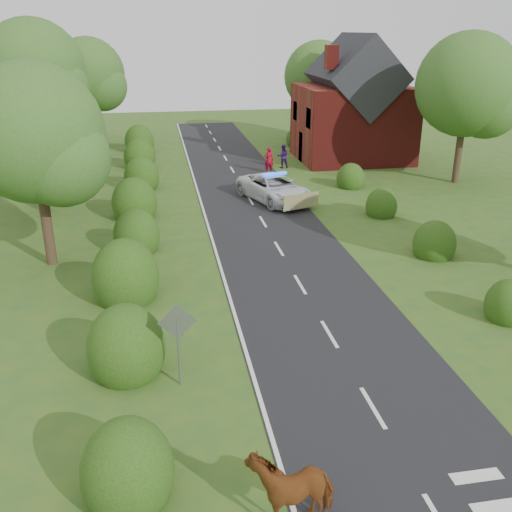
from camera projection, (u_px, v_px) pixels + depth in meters
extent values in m
plane|color=#2E5824|center=(373.00, 408.00, 15.22)|extent=(120.00, 120.00, 0.00)
cube|color=black|center=(267.00, 228.00, 28.94)|extent=(6.00, 70.00, 0.02)
cube|color=white|center=(373.00, 407.00, 15.21)|extent=(0.12, 1.80, 0.01)
cube|color=white|center=(329.00, 334.00, 18.87)|extent=(0.12, 1.80, 0.01)
cube|color=white|center=(300.00, 284.00, 22.53)|extent=(0.12, 1.80, 0.01)
cube|color=white|center=(279.00, 249.00, 26.19)|extent=(0.12, 1.80, 0.01)
cube|color=white|center=(263.00, 222.00, 29.85)|extent=(0.12, 1.80, 0.01)
cube|color=white|center=(250.00, 200.00, 33.50)|extent=(0.12, 1.80, 0.01)
cube|color=white|center=(240.00, 184.00, 37.16)|extent=(0.12, 1.80, 0.01)
cube|color=white|center=(232.00, 170.00, 40.82)|extent=(0.12, 1.80, 0.01)
cube|color=white|center=(225.00, 158.00, 44.48)|extent=(0.12, 1.80, 0.01)
cube|color=white|center=(220.00, 148.00, 48.14)|extent=(0.12, 1.80, 0.01)
cube|color=white|center=(215.00, 140.00, 51.80)|extent=(0.12, 1.80, 0.01)
cube|color=white|center=(210.00, 132.00, 55.45)|extent=(0.12, 1.80, 0.01)
cube|color=white|center=(206.00, 126.00, 59.11)|extent=(0.12, 1.80, 0.01)
cube|color=white|center=(210.00, 231.00, 28.47)|extent=(0.12, 70.00, 0.01)
cube|color=white|center=(499.00, 507.00, 12.05)|extent=(1.20, 0.35, 0.01)
cube|color=white|center=(476.00, 476.00, 12.88)|extent=(1.20, 0.35, 0.01)
ellipsoid|color=#1C3413|center=(128.00, 471.00, 12.14)|extent=(2.00, 2.10, 2.40)
ellipsoid|color=#1C3413|center=(126.00, 348.00, 16.65)|extent=(2.30, 2.41, 2.70)
ellipsoid|color=#1C3413|center=(125.00, 278.00, 21.16)|extent=(2.50, 2.62, 3.00)
ellipsoid|color=#1C3413|center=(137.00, 236.00, 25.83)|extent=(2.10, 2.20, 2.50)
ellipsoid|color=#1C3413|center=(134.00, 203.00, 30.34)|extent=(2.40, 2.52, 2.80)
ellipsoid|color=#1C3413|center=(142.00, 177.00, 35.90)|extent=(2.20, 2.31, 2.60)
ellipsoid|color=#1C3413|center=(140.00, 157.00, 41.34)|extent=(2.30, 2.41, 2.70)
ellipsoid|color=#1C3413|center=(139.00, 142.00, 46.80)|extent=(2.40, 2.52, 2.80)
ellipsoid|color=#1C3413|center=(508.00, 305.00, 19.71)|extent=(1.60, 1.68, 1.90)
ellipsoid|color=#1C3413|center=(434.00, 244.00, 25.21)|extent=(1.90, 2.00, 2.10)
ellipsoid|color=#1C3413|center=(381.00, 206.00, 30.69)|extent=(1.70, 1.78, 2.00)
ellipsoid|color=#1C3413|center=(351.00, 179.00, 36.23)|extent=(1.80, 1.89, 2.00)
ellipsoid|color=#1C3413|center=(296.00, 140.00, 49.00)|extent=(1.70, 1.78, 2.00)
cylinder|color=#332316|center=(46.00, 220.00, 23.86)|extent=(0.44, 0.44, 3.96)
sphere|color=#245C1E|center=(34.00, 133.00, 22.52)|extent=(5.60, 5.60, 5.60)
sphere|color=#55742E|center=(60.00, 158.00, 22.50)|extent=(3.92, 3.92, 3.92)
cylinder|color=#332316|center=(42.00, 178.00, 30.98)|extent=(0.44, 0.44, 3.74)
sphere|color=#245C1E|center=(33.00, 114.00, 29.72)|extent=(5.60, 5.60, 5.60)
sphere|color=#55742E|center=(53.00, 132.00, 29.68)|extent=(3.92, 3.92, 3.92)
cylinder|color=#332316|center=(43.00, 137.00, 39.68)|extent=(0.44, 0.44, 4.84)
sphere|color=#245C1E|center=(34.00, 71.00, 38.05)|extent=(6.80, 6.80, 6.80)
sphere|color=#55742E|center=(53.00, 88.00, 38.02)|extent=(4.76, 4.76, 4.76)
cylinder|color=#332316|center=(93.00, 120.00, 49.35)|extent=(0.44, 0.44, 4.18)
sphere|color=#245C1E|center=(88.00, 74.00, 47.94)|extent=(6.00, 6.00, 6.00)
sphere|color=#55742E|center=(102.00, 86.00, 47.91)|extent=(4.20, 4.20, 4.20)
cylinder|color=#332316|center=(459.00, 149.00, 36.77)|extent=(0.44, 0.44, 4.40)
sphere|color=#245C1E|center=(468.00, 85.00, 35.28)|extent=(6.40, 6.40, 6.40)
sphere|color=#55742E|center=(487.00, 102.00, 35.25)|extent=(4.48, 4.48, 4.48)
cylinder|color=#332316|center=(317.00, 119.00, 50.68)|extent=(0.44, 0.44, 3.96)
sphere|color=#245C1E|center=(319.00, 76.00, 49.34)|extent=(6.00, 6.00, 6.00)
sphere|color=#55742E|center=(332.00, 88.00, 49.30)|extent=(4.20, 4.20, 4.20)
cylinder|color=gray|center=(179.00, 351.00, 15.84)|extent=(0.08, 0.08, 2.20)
cube|color=gray|center=(177.00, 322.00, 15.51)|extent=(1.06, 0.04, 1.06)
cube|color=maroon|center=(352.00, 123.00, 43.16)|extent=(8.00, 7.00, 5.50)
cube|color=black|center=(355.00, 76.00, 41.88)|extent=(5.94, 7.40, 5.94)
cube|color=maroon|center=(331.00, 57.00, 39.13)|extent=(0.80, 0.80, 1.60)
imported|color=maroon|center=(291.00, 489.00, 11.61)|extent=(2.16, 1.40, 1.42)
imported|color=silver|center=(274.00, 188.00, 33.23)|extent=(4.26, 6.03, 1.53)
cube|color=yellow|center=(301.00, 201.00, 31.03)|extent=(2.16, 0.83, 0.84)
cube|color=blue|center=(275.00, 174.00, 32.92)|extent=(1.52, 0.78, 0.14)
imported|color=maroon|center=(269.00, 160.00, 39.64)|extent=(0.67, 0.45, 1.82)
imported|color=#2B1352|center=(283.00, 156.00, 41.15)|extent=(0.86, 0.69, 1.69)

